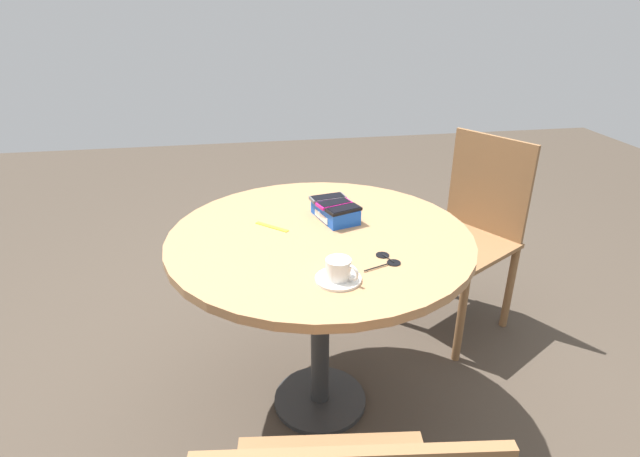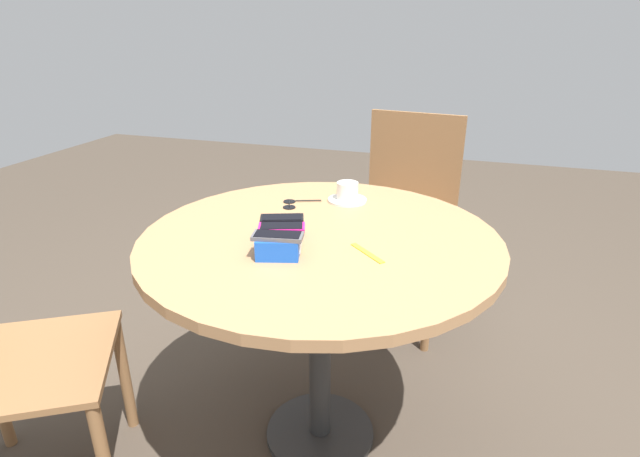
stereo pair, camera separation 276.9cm
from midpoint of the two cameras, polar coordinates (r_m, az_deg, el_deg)
The scene contains 11 objects.
ground_plane at distance 1.44m, azimuth -34.13°, elevation -64.38°, with size 8.00×8.00×0.00m, color #42382D.
round_table at distance 0.82m, azimuth -52.59°, elevation -57.78°, with size 1.03×1.03×0.75m.
phone_box at distance 0.78m, azimuth -73.28°, elevation -52.27°, with size 0.21×0.16×0.05m.
phone_gray at distance 0.76m, azimuth -81.36°, elevation -52.71°, with size 0.08×0.14×0.01m.
phone_magenta at distance 0.75m, azimuth -74.50°, elevation -51.30°, with size 0.09×0.14×0.01m.
phone_black at distance 0.74m, azimuth -68.12°, elevation -48.83°, with size 0.09×0.13×0.01m.
saucer at distance 0.75m, azimuth -27.35°, elevation -41.01°, with size 0.13×0.13×0.01m, color silver.
coffee_cup at distance 0.72m, azimuth -27.98°, elevation -39.54°, with size 0.09×0.08×0.06m.
lanyard_strap at distance 0.70m, azimuth -63.13°, elevation -68.96°, with size 0.14×0.02×0.00m, color yellow.
sunglasses at distance 0.82m, azimuth -43.48°, elevation -38.03°, with size 0.11×0.12×0.01m.
chair_near_window at distance 1.21m, azimuth 1.81°, elevation -25.48°, with size 0.51×0.51×0.94m.
Camera 2 is at (-1.26, -0.40, 1.31)m, focal length 28.00 mm.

